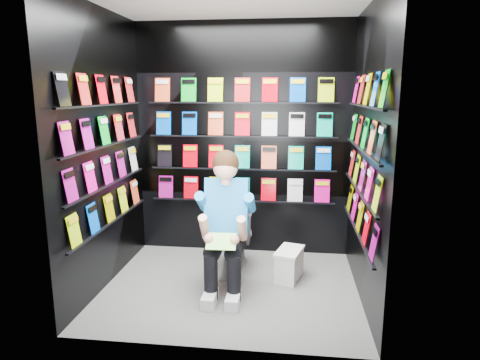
# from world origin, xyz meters

# --- Properties ---
(floor) EXTENTS (2.40, 2.40, 0.00)m
(floor) POSITION_xyz_m (0.00, 0.00, 0.00)
(floor) COLOR slate
(floor) RESTS_ON ground
(wall_back) EXTENTS (2.40, 0.04, 2.60)m
(wall_back) POSITION_xyz_m (0.00, 1.00, 1.30)
(wall_back) COLOR black
(wall_back) RESTS_ON floor
(wall_front) EXTENTS (2.40, 0.04, 2.60)m
(wall_front) POSITION_xyz_m (0.00, -1.00, 1.30)
(wall_front) COLOR black
(wall_front) RESTS_ON floor
(wall_left) EXTENTS (0.04, 2.00, 2.60)m
(wall_left) POSITION_xyz_m (-1.20, 0.00, 1.30)
(wall_left) COLOR black
(wall_left) RESTS_ON floor
(wall_right) EXTENTS (0.04, 2.00, 2.60)m
(wall_right) POSITION_xyz_m (1.20, 0.00, 1.30)
(wall_right) COLOR black
(wall_right) RESTS_ON floor
(comics_back) EXTENTS (2.10, 0.06, 1.37)m
(comics_back) POSITION_xyz_m (0.00, 0.97, 1.31)
(comics_back) COLOR #F55429
(comics_back) RESTS_ON wall_back
(comics_left) EXTENTS (0.06, 1.70, 1.37)m
(comics_left) POSITION_xyz_m (-1.17, 0.00, 1.31)
(comics_left) COLOR #F55429
(comics_left) RESTS_ON wall_left
(comics_right) EXTENTS (0.06, 1.70, 1.37)m
(comics_right) POSITION_xyz_m (1.17, 0.00, 1.31)
(comics_right) COLOR #F55429
(comics_right) RESTS_ON wall_right
(toilet) EXTENTS (0.44, 0.76, 0.73)m
(toilet) POSITION_xyz_m (-0.03, 0.40, 0.37)
(toilet) COLOR white
(toilet) RESTS_ON floor
(longbox) EXTENTS (0.29, 0.41, 0.28)m
(longbox) POSITION_xyz_m (0.55, 0.26, 0.14)
(longbox) COLOR white
(longbox) RESTS_ON floor
(longbox_lid) EXTENTS (0.32, 0.43, 0.03)m
(longbox_lid) POSITION_xyz_m (0.55, 0.26, 0.29)
(longbox_lid) COLOR white
(longbox_lid) RESTS_ON longbox
(reader) EXTENTS (0.56, 0.81, 1.45)m
(reader) POSITION_xyz_m (-0.03, 0.02, 0.78)
(reader) COLOR #0D6FC1
(reader) RESTS_ON toilet
(held_comic) EXTENTS (0.26, 0.16, 0.11)m
(held_comic) POSITION_xyz_m (-0.03, -0.33, 0.58)
(held_comic) COLOR #38B569
(held_comic) RESTS_ON reader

